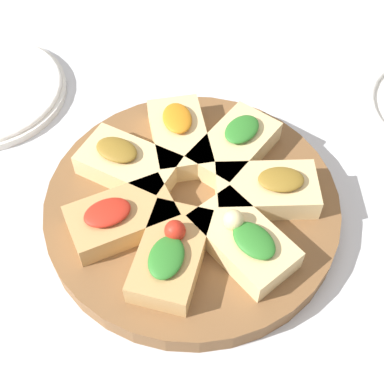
{
  "coord_description": "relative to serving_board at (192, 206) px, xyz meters",
  "views": [
    {
      "loc": [
        0.05,
        -0.33,
        0.5
      ],
      "look_at": [
        0.0,
        0.0,
        0.04
      ],
      "focal_mm": 50.0,
      "sensor_mm": 36.0,
      "label": 1
    }
  ],
  "objects": [
    {
      "name": "focaccia_slice_4",
      "position": [
        -0.08,
        0.03,
        0.03
      ],
      "size": [
        0.12,
        0.09,
        0.04
      ],
      "color": "#E5C689",
      "rests_on": "serving_board"
    },
    {
      "name": "focaccia_slice_3",
      "position": [
        -0.03,
        0.08,
        0.03
      ],
      "size": [
        0.09,
        0.12,
        0.04
      ],
      "color": "#E5C689",
      "rests_on": "serving_board"
    },
    {
      "name": "focaccia_slice_1",
      "position": [
        0.08,
        0.01,
        0.03
      ],
      "size": [
        0.12,
        0.08,
        0.04
      ],
      "color": "#E5C689",
      "rests_on": "serving_board"
    },
    {
      "name": "focaccia_slice_2",
      "position": [
        0.04,
        0.07,
        0.03
      ],
      "size": [
        0.1,
        0.12,
        0.04
      ],
      "color": "#E5C689",
      "rests_on": "serving_board"
    },
    {
      "name": "focaccia_slice_0",
      "position": [
        0.06,
        -0.05,
        0.03
      ],
      "size": [
        0.12,
        0.12,
        0.04
      ],
      "color": "#E5C689",
      "rests_on": "serving_board"
    },
    {
      "name": "ground_plane",
      "position": [
        0.0,
        0.0,
        -0.01
      ],
      "size": [
        3.0,
        3.0,
        0.0
      ],
      "primitive_type": "plane",
      "color": "silver"
    },
    {
      "name": "focaccia_slice_5",
      "position": [
        -0.07,
        -0.04,
        0.03
      ],
      "size": [
        0.12,
        0.11,
        0.04
      ],
      "color": "tan",
      "rests_on": "serving_board"
    },
    {
      "name": "serving_board",
      "position": [
        0.0,
        0.0,
        0.0
      ],
      "size": [
        0.32,
        0.32,
        0.03
      ],
      "primitive_type": "cylinder",
      "color": "brown",
      "rests_on": "ground_plane"
    },
    {
      "name": "focaccia_slice_6",
      "position": [
        -0.01,
        -0.08,
        0.03
      ],
      "size": [
        0.07,
        0.11,
        0.04
      ],
      "color": "tan",
      "rests_on": "serving_board"
    }
  ]
}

